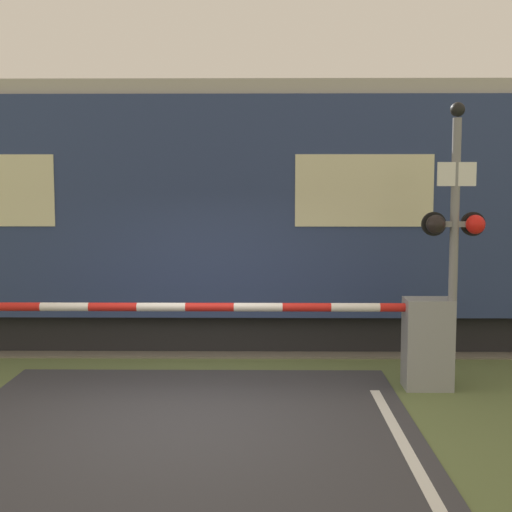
{
  "coord_description": "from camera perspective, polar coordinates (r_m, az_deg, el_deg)",
  "views": [
    {
      "loc": [
        0.86,
        -7.81,
        2.59
      ],
      "look_at": [
        0.75,
        1.79,
        1.65
      ],
      "focal_mm": 50.0,
      "sensor_mm": 36.0,
      "label": 1
    }
  ],
  "objects": [
    {
      "name": "signal_post",
      "position": [
        9.17,
        15.6,
        2.0
      ],
      "size": [
        0.79,
        0.26,
        3.62
      ],
      "color": "gray",
      "rests_on": "ground_plane"
    },
    {
      "name": "train",
      "position": [
        12.24,
        7.68,
        3.45
      ],
      "size": [
        20.64,
        2.91,
        4.2
      ],
      "color": "black",
      "rests_on": "ground_plane"
    },
    {
      "name": "ground_plane",
      "position": [
        8.28,
        -5.51,
        -12.7
      ],
      "size": [
        80.0,
        80.0,
        0.0
      ],
      "primitive_type": "plane",
      "color": "#5B6B3D"
    },
    {
      "name": "track_bed",
      "position": [
        12.44,
        -3.37,
        -6.34
      ],
      "size": [
        36.0,
        3.2,
        0.13
      ],
      "color": "#666056",
      "rests_on": "ground_plane"
    },
    {
      "name": "crossing_barrier",
      "position": [
        9.34,
        10.52,
        -6.36
      ],
      "size": [
        6.0,
        0.44,
        1.17
      ],
      "color": "gray",
      "rests_on": "ground_plane"
    }
  ]
}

